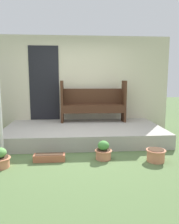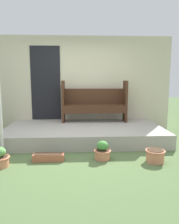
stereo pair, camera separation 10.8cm
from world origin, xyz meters
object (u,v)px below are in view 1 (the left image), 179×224
object	(u,v)px
bench	(93,102)
planter_box_rect	(49,157)
flower_pot_middle	(103,151)
flower_pot_right	(156,155)
flower_pot_left	(0,159)

from	to	relation	value
bench	planter_box_rect	size ratio (longest dim) A/B	3.06
bench	flower_pot_middle	distance (m)	2.09
bench	flower_pot_right	size ratio (longest dim) A/B	4.86
bench	flower_pot_middle	world-z (taller)	bench
flower_pot_left	flower_pot_middle	distance (m)	1.78
flower_pot_right	flower_pot_left	bearing A→B (deg)	-178.56
flower_pot_left	planter_box_rect	xyz separation A→B (m)	(0.79, 0.22, -0.08)
bench	flower_pot_right	xyz separation A→B (m)	(0.92, -2.14, -0.73)
flower_pot_left	flower_pot_right	xyz separation A→B (m)	(2.68, 0.07, -0.02)
flower_pot_left	flower_pot_middle	world-z (taller)	flower_pot_middle
flower_pot_middle	planter_box_rect	bearing A→B (deg)	-178.79
flower_pot_middle	flower_pot_left	bearing A→B (deg)	-172.11
bench	flower_pot_left	xyz separation A→B (m)	(-1.76, -2.21, -0.70)
flower_pot_middle	bench	bearing A→B (deg)	90.10
flower_pot_left	planter_box_rect	size ratio (longest dim) A/B	0.61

